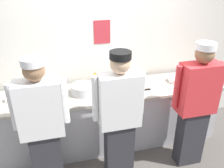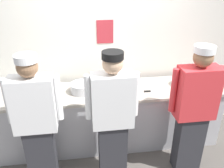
{
  "view_description": "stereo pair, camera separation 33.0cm",
  "coord_description": "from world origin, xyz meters",
  "views": [
    {
      "loc": [
        -0.7,
        -2.47,
        2.42
      ],
      "look_at": [
        0.04,
        0.4,
        0.96
      ],
      "focal_mm": 38.1,
      "sensor_mm": 36.0,
      "label": 1
    },
    {
      "loc": [
        -0.37,
        -2.54,
        2.42
      ],
      "look_at": [
        0.04,
        0.4,
        0.96
      ],
      "focal_mm": 38.1,
      "sensor_mm": 36.0,
      "label": 2
    }
  ],
  "objects": [
    {
      "name": "ramekin_yellow_sauce",
      "position": [
        -1.34,
        0.39,
        0.92
      ],
      "size": [
        0.08,
        0.08,
        0.05
      ],
      "color": "white",
      "rests_on": "prep_counter"
    },
    {
      "name": "mixing_bowl_steel",
      "position": [
        -0.37,
        0.36,
        0.96
      ],
      "size": [
        0.32,
        0.32,
        0.13
      ],
      "primitive_type": "cylinder",
      "color": "#B7BABF",
      "rests_on": "prep_counter"
    },
    {
      "name": "ramekin_red_sauce",
      "position": [
        -0.08,
        0.27,
        0.91
      ],
      "size": [
        0.1,
        0.1,
        0.04
      ],
      "color": "white",
      "rests_on": "prep_counter"
    },
    {
      "name": "squeeze_bottle_primary",
      "position": [
        -0.16,
        0.56,
        0.99
      ],
      "size": [
        0.06,
        0.06,
        0.21
      ],
      "color": "orange",
      "rests_on": "prep_counter"
    },
    {
      "name": "plate_stack_rear",
      "position": [
        1.02,
        0.39,
        0.92
      ],
      "size": [
        0.24,
        0.24,
        0.06
      ],
      "color": "white",
      "rests_on": "prep_counter"
    },
    {
      "name": "chef_near_left",
      "position": [
        -0.9,
        -0.26,
        0.89
      ],
      "size": [
        0.6,
        0.24,
        1.66
      ],
      "color": "#2D2D33",
      "rests_on": "ground"
    },
    {
      "name": "chef_center",
      "position": [
        -0.05,
        -0.3,
        0.89
      ],
      "size": [
        0.6,
        0.24,
        1.67
      ],
      "color": "#2D2D33",
      "rests_on": "ground"
    },
    {
      "name": "chefs_knife",
      "position": [
        0.58,
        0.24,
        0.9
      ],
      "size": [
        0.27,
        0.03,
        0.02
      ],
      "color": "#B7BABF",
      "rests_on": "prep_counter"
    },
    {
      "name": "deli_cup",
      "position": [
        0.0,
        0.44,
        0.94
      ],
      "size": [
        0.09,
        0.09,
        0.1
      ],
      "primitive_type": "cylinder",
      "color": "white",
      "rests_on": "prep_counter"
    },
    {
      "name": "ground_plane",
      "position": [
        0.0,
        0.0,
        0.0
      ],
      "size": [
        9.0,
        9.0,
        0.0
      ],
      "primitive_type": "plane",
      "color": "#514C47"
    },
    {
      "name": "plate_stack_front",
      "position": [
        0.2,
        0.43,
        0.93
      ],
      "size": [
        0.23,
        0.23,
        0.07
      ],
      "color": "white",
      "rests_on": "prep_counter"
    },
    {
      "name": "chef_far_right",
      "position": [
        0.93,
        -0.28,
        0.9
      ],
      "size": [
        0.61,
        0.24,
        1.68
      ],
      "color": "#2D2D33",
      "rests_on": "ground"
    },
    {
      "name": "squeeze_bottle_secondary",
      "position": [
        1.23,
        0.37,
        0.98
      ],
      "size": [
        0.06,
        0.06,
        0.18
      ],
      "color": "orange",
      "rests_on": "prep_counter"
    },
    {
      "name": "sheet_tray",
      "position": [
        -0.9,
        0.37,
        0.9
      ],
      "size": [
        0.54,
        0.39,
        0.02
      ],
      "primitive_type": "cube",
      "rotation": [
        0.0,
        0.0,
        -0.14
      ],
      "color": "#B7BABF",
      "rests_on": "prep_counter"
    },
    {
      "name": "prep_counter",
      "position": [
        0.0,
        0.36,
        0.45
      ],
      "size": [
        3.23,
        0.69,
        0.89
      ],
      "color": "#B2B2B7",
      "rests_on": "ground"
    },
    {
      "name": "wall_back",
      "position": [
        -0.0,
        0.84,
        1.41
      ],
      "size": [
        5.06,
        0.11,
        2.82
      ],
      "color": "silver",
      "rests_on": "ground"
    }
  ]
}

